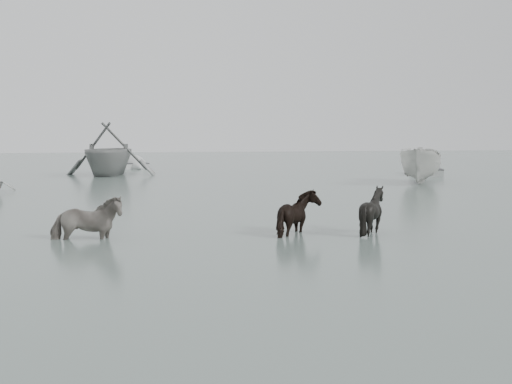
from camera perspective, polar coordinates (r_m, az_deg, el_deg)
ground at (r=12.27m, az=-2.80°, el=-5.70°), size 140.00×140.00×0.00m
pony_pinto at (r=14.50m, az=-14.88°, el=-1.46°), size 1.66×0.84×1.36m
pony_dark at (r=14.84m, az=3.90°, el=-1.29°), size 1.36×1.50×1.29m
pony_black at (r=15.17m, az=10.31°, el=-1.21°), size 1.33×1.22×1.29m
rowboat_trail at (r=36.73m, az=-12.94°, el=3.86°), size 6.26×6.86×3.09m
boat_small at (r=31.07m, az=14.52°, el=2.47°), size 4.07×5.03×1.85m
skiff_port at (r=37.83m, az=14.83°, el=2.09°), size 3.46×5.57×0.75m
skiff_mid at (r=44.64m, az=-11.09°, el=2.61°), size 2.75×5.70×0.75m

